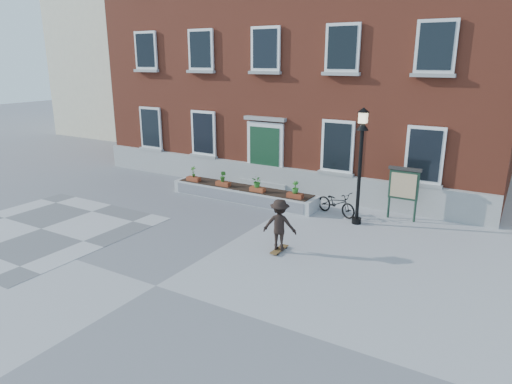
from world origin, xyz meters
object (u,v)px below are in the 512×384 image
Objects in this scene: bicycle at (336,203)px; skateboarder at (280,225)px; notice_board at (404,185)px; lamp_post at (361,150)px.

skateboarder is (-0.21, -3.95, 0.38)m from bicycle.
bicycle is 0.90× the size of notice_board.
skateboarder is at bearing -164.35° from bicycle.
lamp_post reaches higher than skateboarder.
skateboarder is at bearing -108.45° from lamp_post.
bicycle is at bearing -162.82° from notice_board.
notice_board is at bearing 44.02° from lamp_post.
bicycle is 2.35m from lamp_post.
lamp_post reaches higher than notice_board.
bicycle is 3.97m from skateboarder.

